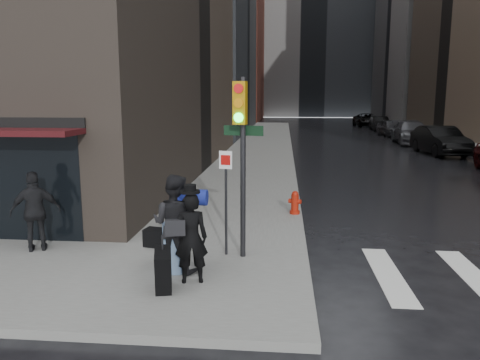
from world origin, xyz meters
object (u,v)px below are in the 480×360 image
Objects in this scene: parked_car_2 at (440,140)px; man_greycoat at (36,211)px; parked_car_4 at (391,128)px; parked_car_6 at (367,120)px; man_overcoat at (185,243)px; fire_hydrant at (295,204)px; man_jeans at (175,223)px; parked_car_5 at (380,123)px; traffic_light at (240,144)px; parked_car_3 at (411,132)px.

man_greycoat is at bearing -132.05° from parked_car_2.
parked_car_4 is 13.49m from parked_car_6.
man_overcoat is 2.77× the size of fire_hydrant.
man_jeans is at bearing 139.09° from man_greycoat.
parked_car_5 is (11.65, 40.48, -0.36)m from man_jeans.
fire_hydrant is 0.13× the size of parked_car_2.
man_jeans is at bearing -116.83° from fire_hydrant.
man_jeans is 1.08× the size of man_greycoat.
traffic_light is 28.08m from parked_car_3.
fire_hydrant is (2.00, 5.20, -0.46)m from man_overcoat.
man_jeans is 0.43× the size of parked_car_5.
parked_car_2 is at bearing -90.81° from parked_car_5.
parked_car_3 is at bearing -95.61° from parked_car_4.
traffic_light reaches higher than parked_car_2.
parked_car_5 is at bearing 81.81° from parked_car_4.
man_overcoat is at bearing -122.95° from parked_car_2.
man_jeans is at bearing -105.46° from parked_car_5.
fire_hydrant is at bearing -108.57° from parked_car_3.
traffic_light reaches higher than man_jeans.
man_overcoat is at bearing -111.04° from fire_hydrant.
man_jeans is 42.12m from parked_car_5.
man_greycoat is 6.66m from fire_hydrant.
man_overcoat is 0.97× the size of man_jeans.
parked_car_4 is (10.98, 34.34, -0.17)m from man_overcoat.
man_overcoat is 0.41× the size of parked_car_5.
man_overcoat reaches higher than parked_car_5.
parked_car_4 is (0.04, 6.74, -0.09)m from parked_car_3.
traffic_light reaches higher than fire_hydrant.
man_overcoat reaches higher than man_greycoat.
man_greycoat is 0.40× the size of parked_car_4.
parked_car_3 is (14.46, 26.10, -0.19)m from man_greycoat.
man_jeans reaches higher than man_overcoat.
man_greycoat is 2.64× the size of fire_hydrant.
man_overcoat reaches higher than parked_car_2.
man_jeans is 2.85× the size of fire_hydrant.
parked_car_2 is 1.20× the size of parked_car_4.
man_overcoat is 0.33× the size of parked_car_6.
parked_car_3 is (8.95, 22.40, 0.37)m from fire_hydrant.
parked_car_6 reaches higher than parked_car_5.
man_overcoat is 0.71m from man_jeans.
traffic_light is 0.64× the size of parked_car_3.
man_overcoat is 49.11m from parked_car_6.
parked_car_5 is (9.33, 35.89, 0.27)m from fire_hydrant.
traffic_light is at bearing -107.60° from fire_hydrant.
man_greycoat is at bearing -168.53° from traffic_light.
parked_car_3 is 13.49m from parked_car_5.
traffic_light reaches higher than parked_car_4.
traffic_light is at bearing -131.22° from man_jeans.
fire_hydrant is 37.08m from parked_car_5.
man_jeans reaches higher than parked_car_5.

